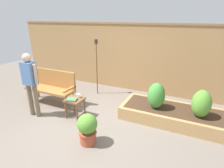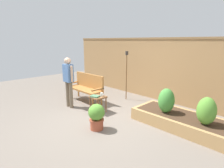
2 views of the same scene
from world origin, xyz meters
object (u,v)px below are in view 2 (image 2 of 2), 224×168
object	(u,v)px
side_table	(98,99)
potted_boxwood	(97,116)
garden_bench	(87,86)
cup_on_table	(102,94)
shrub_near_bench	(166,101)
shrub_far_corner	(207,111)
person_by_bench	(68,78)
book_on_table	(95,96)
tiki_torch	(127,67)

from	to	relation	value
side_table	potted_boxwood	world-z (taller)	potted_boxwood
garden_bench	potted_boxwood	size ratio (longest dim) A/B	2.31
cup_on_table	shrub_near_bench	distance (m)	1.84
side_table	cup_on_table	world-z (taller)	cup_on_table
shrub_near_bench	shrub_far_corner	size ratio (longest dim) A/B	1.01
shrub_near_bench	person_by_bench	distance (m)	2.96
potted_boxwood	shrub_near_bench	world-z (taller)	shrub_near_bench
book_on_table	shrub_far_corner	distance (m)	2.86
garden_bench	shrub_near_bench	size ratio (longest dim) A/B	2.34
potted_boxwood	shrub_near_bench	bearing A→B (deg)	56.39
side_table	book_on_table	size ratio (longest dim) A/B	2.01
cup_on_table	garden_bench	bearing A→B (deg)	165.39
garden_bench	shrub_near_bench	xyz separation A→B (m)	(2.84, 0.34, 0.06)
garden_bench	side_table	size ratio (longest dim) A/B	3.00
book_on_table	tiki_torch	world-z (taller)	tiki_torch
potted_boxwood	tiki_torch	world-z (taller)	tiki_torch
shrub_near_bench	person_by_bench	bearing A→B (deg)	-158.04
shrub_far_corner	shrub_near_bench	bearing A→B (deg)	180.00
garden_bench	book_on_table	size ratio (longest dim) A/B	6.03
shrub_near_bench	tiki_torch	bearing A→B (deg)	159.03
garden_bench	side_table	distance (m)	1.15
shrub_far_corner	tiki_torch	size ratio (longest dim) A/B	0.36
side_table	cup_on_table	size ratio (longest dim) A/B	4.04
person_by_bench	cup_on_table	bearing A→B (deg)	25.35
side_table	shrub_near_bench	xyz separation A→B (m)	(1.77, 0.73, 0.21)
book_on_table	shrub_near_bench	xyz separation A→B (m)	(1.79, 0.82, 0.11)
cup_on_table	shrub_near_bench	world-z (taller)	shrub_near_bench
potted_boxwood	shrub_far_corner	xyz separation A→B (m)	(1.91, 1.45, 0.26)
book_on_table	shrub_near_bench	size ratio (longest dim) A/B	0.39
garden_bench	cup_on_table	size ratio (longest dim) A/B	12.13
side_table	shrub_near_bench	size ratio (longest dim) A/B	0.78
book_on_table	shrub_far_corner	bearing A→B (deg)	-0.58
cup_on_table	tiki_torch	world-z (taller)	tiki_torch
garden_bench	person_by_bench	distance (m)	0.86
side_table	tiki_torch	distance (m)	1.71
cup_on_table	book_on_table	xyz separation A→B (m)	(-0.06, -0.19, -0.03)
book_on_table	tiki_torch	distance (m)	1.74
book_on_table	potted_boxwood	size ratio (longest dim) A/B	0.38
shrub_near_bench	person_by_bench	xyz separation A→B (m)	(-2.73, -1.10, 0.33)
potted_boxwood	person_by_bench	distance (m)	1.89
garden_bench	tiki_torch	size ratio (longest dim) A/B	0.84
cup_on_table	potted_boxwood	size ratio (longest dim) A/B	0.19
side_table	cup_on_table	bearing A→B (deg)	65.73
potted_boxwood	person_by_bench	xyz separation A→B (m)	(-1.76, 0.35, 0.59)
shrub_far_corner	tiki_torch	distance (m)	3.11
shrub_far_corner	side_table	bearing A→B (deg)	-164.98
shrub_near_bench	cup_on_table	bearing A→B (deg)	-160.08
book_on_table	shrub_far_corner	size ratio (longest dim) A/B	0.39
person_by_bench	garden_bench	bearing A→B (deg)	98.38
cup_on_table	tiki_torch	distance (m)	1.56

